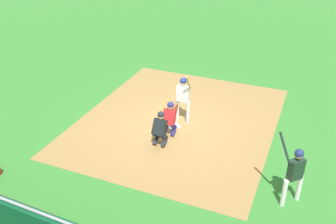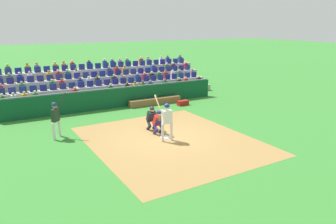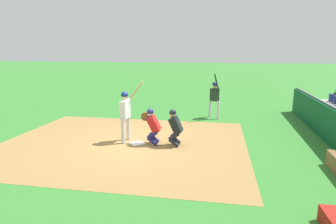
{
  "view_description": "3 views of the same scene",
  "coord_description": "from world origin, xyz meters",
  "px_view_note": "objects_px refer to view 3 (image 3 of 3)",
  "views": [
    {
      "loc": [
        4.84,
        -11.05,
        7.28
      ],
      "look_at": [
        0.24,
        -1.01,
        1.17
      ],
      "focal_mm": 40.11,
      "sensor_mm": 36.0,
      "label": 1
    },
    {
      "loc": [
        6.95,
        12.94,
        5.32
      ],
      "look_at": [
        -0.43,
        -0.54,
        1.08
      ],
      "focal_mm": 34.45,
      "sensor_mm": 36.0,
      "label": 2
    },
    {
      "loc": [
        -9.06,
        -3.06,
        3.14
      ],
      "look_at": [
        0.44,
        -1.02,
        1.09
      ],
      "focal_mm": 30.35,
      "sensor_mm": 36.0,
      "label": 3
    }
  ],
  "objects_px": {
    "home_plate_marker": "(137,143)",
    "home_plate_umpire": "(175,126)",
    "batter_at_plate": "(125,110)",
    "on_deck_batter": "(215,96)",
    "equipment_duffel_bag": "(336,224)",
    "catcher_crouching": "(152,124)"
  },
  "relations": [
    {
      "from": "home_plate_marker",
      "to": "batter_at_plate",
      "type": "xyz_separation_m",
      "value": [
        0.19,
        0.46,
        1.12
      ]
    },
    {
      "from": "home_plate_marker",
      "to": "equipment_duffel_bag",
      "type": "bearing_deg",
      "value": -128.75
    },
    {
      "from": "home_plate_marker",
      "to": "batter_at_plate",
      "type": "relative_size",
      "value": 0.2
    },
    {
      "from": "on_deck_batter",
      "to": "catcher_crouching",
      "type": "bearing_deg",
      "value": 157.32
    },
    {
      "from": "batter_at_plate",
      "to": "catcher_crouching",
      "type": "distance_m",
      "value": 1.08
    },
    {
      "from": "home_plate_umpire",
      "to": "equipment_duffel_bag",
      "type": "bearing_deg",
      "value": -138.13
    },
    {
      "from": "batter_at_plate",
      "to": "catcher_crouching",
      "type": "relative_size",
      "value": 1.69
    },
    {
      "from": "home_plate_marker",
      "to": "catcher_crouching",
      "type": "bearing_deg",
      "value": -78.76
    },
    {
      "from": "batter_at_plate",
      "to": "on_deck_batter",
      "type": "height_order",
      "value": "on_deck_batter"
    },
    {
      "from": "home_plate_umpire",
      "to": "batter_at_plate",
      "type": "bearing_deg",
      "value": 86.98
    },
    {
      "from": "home_plate_umpire",
      "to": "equipment_duffel_bag",
      "type": "xyz_separation_m",
      "value": [
        -4.12,
        -3.7,
        -0.54
      ]
    },
    {
      "from": "home_plate_marker",
      "to": "on_deck_batter",
      "type": "relative_size",
      "value": 0.2
    },
    {
      "from": "catcher_crouching",
      "to": "equipment_duffel_bag",
      "type": "relative_size",
      "value": 1.66
    },
    {
      "from": "home_plate_marker",
      "to": "home_plate_umpire",
      "type": "bearing_deg",
      "value": -86.04
    },
    {
      "from": "batter_at_plate",
      "to": "on_deck_batter",
      "type": "distance_m",
      "value": 5.27
    },
    {
      "from": "on_deck_batter",
      "to": "batter_at_plate",
      "type": "bearing_deg",
      "value": 146.94
    },
    {
      "from": "home_plate_marker",
      "to": "equipment_duffel_bag",
      "type": "xyz_separation_m",
      "value": [
        -4.03,
        -5.02,
        0.14
      ]
    },
    {
      "from": "home_plate_marker",
      "to": "home_plate_umpire",
      "type": "relative_size",
      "value": 0.34
    },
    {
      "from": "home_plate_marker",
      "to": "on_deck_batter",
      "type": "xyz_separation_m",
      "value": [
        4.6,
        -2.41,
        1.08
      ]
    },
    {
      "from": "catcher_crouching",
      "to": "home_plate_umpire",
      "type": "height_order",
      "value": "home_plate_umpire"
    },
    {
      "from": "home_plate_marker",
      "to": "batter_at_plate",
      "type": "height_order",
      "value": "batter_at_plate"
    },
    {
      "from": "catcher_crouching",
      "to": "equipment_duffel_bag",
      "type": "distance_m",
      "value": 6.13
    }
  ]
}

